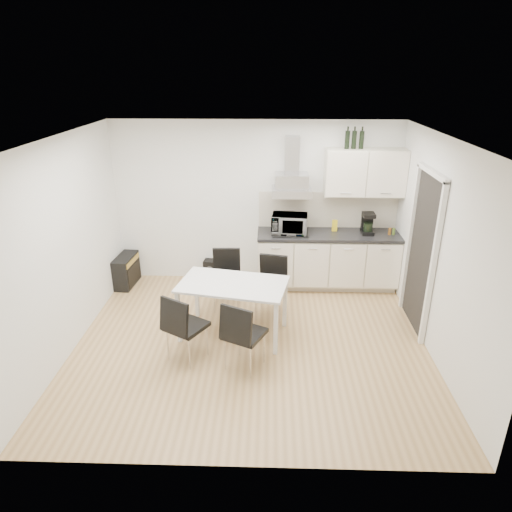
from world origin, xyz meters
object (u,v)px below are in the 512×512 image
Objects in this scene: dining_table at (233,289)px; chair_far_right at (271,288)px; guitar_amp at (126,270)px; chair_near_left at (187,327)px; chair_near_right at (245,335)px; kitchenette at (330,238)px; floor_speaker at (211,270)px; chair_far_left at (226,281)px.

chair_far_right reaches higher than dining_table.
guitar_amp is at bearing -9.87° from chair_far_right.
chair_near_left is 1.00× the size of chair_near_right.
chair_near_right is (-0.30, -1.21, 0.00)m from chair_far_right.
chair_near_left is 0.72m from chair_near_right.
guitar_amp is (-2.05, 2.16, -0.19)m from chair_near_right.
guitar_amp is at bearing 154.56° from chair_near_left.
floor_speaker is at bearing 175.13° from kitchenette.
dining_table is 0.80m from chair_near_left.
chair_far_left is 1.48m from chair_near_right.
kitchenette reaches higher than chair_near_right.
floor_speaker is (-0.00, 2.26, -0.27)m from chair_near_left.
dining_table is 0.77m from chair_far_left.
chair_far_right is at bearing -17.33° from guitar_amp.
chair_near_right is 1.43× the size of guitar_amp.
chair_far_left reaches higher than floor_speaker.
dining_table is at bearing -33.02° from guitar_amp.
chair_far_left is 1.00× the size of chair_far_right.
guitar_amp is (-1.35, 2.01, -0.19)m from chair_near_left.
chair_near_right is 2.98m from guitar_amp.
dining_table is 1.69× the size of chair_near_right.
chair_far_left reaches higher than dining_table.
chair_near_left and chair_near_right have the same top height.
kitchenette is 3.34m from guitar_amp.
chair_far_right is 1.46m from chair_near_left.
kitchenette reaches higher than chair_far_left.
chair_far_right is at bearing -42.79° from floor_speaker.
guitar_amp is (-2.35, 0.95, -0.19)m from chair_far_right.
guitar_amp reaches higher than floor_speaker.
chair_near_right is 2.55× the size of floor_speaker.
kitchenette is 1.82m from chair_far_left.
chair_near_right is at bearing 18.82° from chair_near_left.
guitar_amp is at bearing 159.82° from chair_near_right.
floor_speaker is (-1.94, 0.17, -0.66)m from kitchenette.
chair_far_right is (0.65, -0.23, 0.00)m from chair_far_left.
dining_table is at bearing 130.91° from chair_near_right.
chair_near_right is (0.71, -0.15, 0.00)m from chair_near_left.
kitchenette is at bearing 2.26° from floor_speaker.
guitar_amp is at bearing -178.52° from kitchenette.
chair_near_right is (0.35, -1.44, 0.00)m from chair_far_left.
kitchenette is 2.88m from chair_near_left.
chair_near_left reaches higher than guitar_amp.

